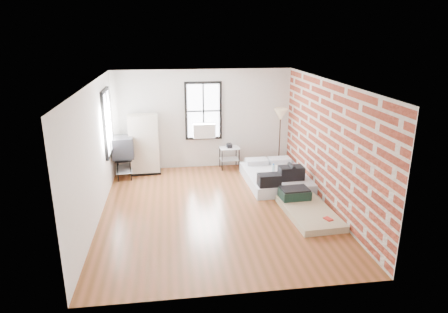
{
  "coord_description": "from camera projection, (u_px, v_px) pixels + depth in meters",
  "views": [
    {
      "loc": [
        -0.93,
        -8.06,
        3.82
      ],
      "look_at": [
        0.22,
        0.3,
        1.14
      ],
      "focal_mm": 32.0,
      "sensor_mm": 36.0,
      "label": 1
    }
  ],
  "objects": [
    {
      "name": "mattress_bare",
      "position": [
        306.0,
        208.0,
        8.7
      ],
      "size": [
        1.04,
        1.83,
        0.38
      ],
      "rotation": [
        0.0,
        0.0,
        0.06
      ],
      "color": "tan",
      "rests_on": "ground"
    },
    {
      "name": "tv_stand",
      "position": [
        123.0,
        148.0,
        10.62
      ],
      "size": [
        0.62,
        0.84,
        1.12
      ],
      "rotation": [
        0.0,
        0.0,
        0.1
      ],
      "color": "black",
      "rests_on": "ground"
    },
    {
      "name": "ground",
      "position": [
        216.0,
        209.0,
        8.89
      ],
      "size": [
        6.0,
        6.0,
        0.0
      ],
      "primitive_type": "plane",
      "color": "brown",
      "rests_on": "ground"
    },
    {
      "name": "wardrobe",
      "position": [
        144.0,
        145.0,
        10.92
      ],
      "size": [
        0.85,
        0.51,
        1.65
      ],
      "rotation": [
        0.0,
        0.0,
        0.04
      ],
      "color": "black",
      "rests_on": "ground"
    },
    {
      "name": "mattress_main",
      "position": [
        276.0,
        176.0,
        10.36
      ],
      "size": [
        1.6,
        2.13,
        0.67
      ],
      "rotation": [
        0.0,
        0.0,
        0.03
      ],
      "color": "white",
      "rests_on": "ground"
    },
    {
      "name": "floor_lamp",
      "position": [
        281.0,
        117.0,
        11.22
      ],
      "size": [
        0.37,
        0.37,
        1.71
      ],
      "color": "black",
      "rests_on": "ground"
    },
    {
      "name": "side_table",
      "position": [
        229.0,
        152.0,
        11.39
      ],
      "size": [
        0.58,
        0.48,
        0.73
      ],
      "rotation": [
        0.0,
        0.0,
        0.06
      ],
      "color": "black",
      "rests_on": "ground"
    },
    {
      "name": "room_shell",
      "position": [
        224.0,
        130.0,
        8.73
      ],
      "size": [
        5.02,
        6.02,
        2.8
      ],
      "color": "silver",
      "rests_on": "ground"
    }
  ]
}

